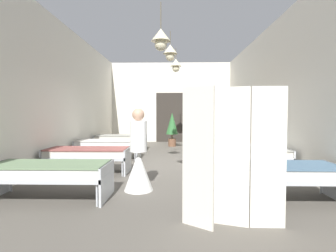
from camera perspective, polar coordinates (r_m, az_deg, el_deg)
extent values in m
cube|color=#59544C|center=(7.18, -0.11, -8.80)|extent=(6.37, 12.44, 0.10)
cube|color=silver|center=(13.07, 0.56, 5.10)|extent=(6.17, 0.20, 3.87)
cube|color=silver|center=(7.73, -22.96, 6.60)|extent=(0.20, 11.84, 3.87)
cube|color=silver|center=(7.59, 23.19, 6.67)|extent=(0.20, 11.84, 3.87)
cube|color=#2D2823|center=(12.93, 0.55, 1.87)|extent=(1.40, 0.06, 2.40)
cylinder|color=brown|center=(6.40, -1.56, 22.85)|extent=(0.02, 0.02, 0.57)
cone|color=beige|center=(6.26, -1.55, 19.09)|extent=(0.44, 0.44, 0.28)
sphere|color=beige|center=(6.20, -1.55, 17.14)|extent=(0.28, 0.28, 0.28)
cylinder|color=brown|center=(8.39, 0.48, 18.56)|extent=(0.02, 0.02, 0.39)
cone|color=beige|center=(8.30, 0.48, 16.27)|extent=(0.44, 0.44, 0.28)
sphere|color=beige|center=(8.25, 0.48, 14.78)|extent=(0.28, 0.28, 0.28)
cylinder|color=brown|center=(10.40, 1.72, 15.42)|extent=(0.02, 0.02, 0.39)
cone|color=beige|center=(10.33, 1.71, 13.54)|extent=(0.44, 0.44, 0.28)
sphere|color=beige|center=(10.29, 1.71, 12.34)|extent=(0.28, 0.28, 0.28)
cylinder|color=#B7BCC1|center=(5.51, -30.78, -10.34)|extent=(0.03, 0.03, 0.34)
cylinder|color=#B7BCC1|center=(4.17, -15.10, -14.23)|extent=(0.03, 0.03, 0.34)
cylinder|color=#B7BCC1|center=(4.84, -12.64, -11.83)|extent=(0.03, 0.03, 0.34)
cube|color=#B7BCC1|center=(4.75, -24.14, -9.73)|extent=(1.90, 0.84, 0.07)
cube|color=#B7BCC1|center=(4.45, -13.03, -11.54)|extent=(0.04, 0.84, 0.57)
cube|color=white|center=(4.73, -24.17, -8.48)|extent=(1.82, 0.78, 0.14)
cube|color=slate|center=(4.71, -24.19, -7.50)|extent=(1.86, 0.82, 0.02)
cylinder|color=#B7BCC1|center=(4.08, 12.78, -14.56)|extent=(0.03, 0.03, 0.34)
cylinder|color=#B7BCC1|center=(4.76, 11.03, -12.04)|extent=(0.03, 0.03, 0.34)
cylinder|color=#B7BCC1|center=(5.33, 30.13, -10.75)|extent=(0.03, 0.03, 0.34)
cube|color=#B7BCC1|center=(4.61, 22.73, -10.08)|extent=(1.90, 0.84, 0.07)
cube|color=#B7BCC1|center=(4.38, 11.06, -11.76)|extent=(0.04, 0.84, 0.57)
cube|color=white|center=(4.59, 22.75, -8.79)|extent=(1.82, 0.78, 0.14)
cube|color=slate|center=(4.57, 22.77, -7.79)|extent=(1.86, 0.82, 0.02)
cylinder|color=#B7BCC1|center=(6.52, -25.20, -8.25)|extent=(0.03, 0.03, 0.34)
cylinder|color=#B7BCC1|center=(7.16, -22.61, -7.24)|extent=(0.03, 0.03, 0.34)
cylinder|color=#B7BCC1|center=(5.96, -9.86, -9.05)|extent=(0.03, 0.03, 0.34)
cylinder|color=#B7BCC1|center=(6.65, -8.65, -7.81)|extent=(0.03, 0.03, 0.34)
cube|color=#B7BCC1|center=(6.48, -16.86, -6.33)|extent=(1.90, 0.84, 0.07)
cube|color=#B7BCC1|center=(6.84, -24.32, -6.73)|extent=(0.04, 0.84, 0.57)
cube|color=#B7BCC1|center=(6.27, -8.68, -7.36)|extent=(0.04, 0.84, 0.57)
cube|color=silver|center=(6.47, -16.87, -5.41)|extent=(1.82, 0.78, 0.14)
cube|color=#8C4C47|center=(6.46, -16.88, -4.69)|extent=(1.86, 0.82, 0.02)
cylinder|color=#B7BCC1|center=(5.90, 9.08, -9.16)|extent=(0.03, 0.03, 0.34)
cylinder|color=#B7BCC1|center=(6.60, 8.23, -7.89)|extent=(0.03, 0.03, 0.34)
cylinder|color=#B7BCC1|center=(6.37, 24.96, -8.50)|extent=(0.03, 0.03, 0.34)
cylinder|color=#B7BCC1|center=(7.02, 22.59, -7.43)|extent=(0.03, 0.03, 0.34)
cube|color=#B7BCC1|center=(6.38, 16.46, -6.47)|extent=(1.90, 0.84, 0.07)
cube|color=#B7BCC1|center=(6.22, 8.08, -7.44)|extent=(0.04, 0.84, 0.57)
cube|color=#B7BCC1|center=(6.70, 24.22, -6.93)|extent=(0.04, 0.84, 0.57)
cube|color=silver|center=(6.37, 16.48, -5.53)|extent=(1.82, 0.78, 0.14)
cube|color=#9E9E93|center=(6.35, 16.49, -4.80)|extent=(1.86, 0.82, 0.02)
cylinder|color=#B7BCC1|center=(8.24, -19.26, -5.91)|extent=(0.03, 0.03, 0.34)
cylinder|color=#B7BCC1|center=(8.91, -17.62, -5.25)|extent=(0.03, 0.03, 0.34)
cylinder|color=#B7BCC1|center=(7.80, -7.13, -6.26)|extent=(0.03, 0.03, 0.34)
cylinder|color=#B7BCC1|center=(8.51, -6.42, -5.51)|extent=(0.03, 0.03, 0.34)
cube|color=#B7BCC1|center=(8.29, -12.75, -4.34)|extent=(1.90, 0.84, 0.07)
cube|color=#B7BCC1|center=(8.58, -18.80, -4.78)|extent=(0.04, 0.84, 0.57)
cube|color=#B7BCC1|center=(8.13, -6.34, -5.06)|extent=(0.04, 0.84, 0.57)
cube|color=white|center=(8.28, -12.75, -3.62)|extent=(1.82, 0.78, 0.14)
cube|color=beige|center=(8.27, -12.76, -3.06)|extent=(1.86, 0.82, 0.02)
cylinder|color=#B7BCC1|center=(7.76, 7.18, -6.31)|extent=(0.03, 0.03, 0.34)
cylinder|color=#B7BCC1|center=(8.46, 6.68, -5.55)|extent=(0.03, 0.03, 0.34)
cylinder|color=#B7BCC1|center=(8.12, 19.56, -6.04)|extent=(0.03, 0.03, 0.34)
cylinder|color=#B7BCC1|center=(8.80, 18.09, -5.35)|extent=(0.03, 0.03, 0.34)
cube|color=#B7BCC1|center=(8.21, 13.00, -4.41)|extent=(1.90, 0.84, 0.07)
cube|color=#B7BCC1|center=(8.09, 6.50, -5.10)|extent=(0.04, 0.84, 0.57)
cube|color=#B7BCC1|center=(8.46, 19.20, -4.89)|extent=(0.04, 0.84, 0.57)
cube|color=white|center=(8.20, 13.01, -3.68)|extent=(1.82, 0.78, 0.14)
cube|color=tan|center=(8.19, 13.01, -3.11)|extent=(1.86, 0.82, 0.02)
cylinder|color=#B7BCC1|center=(10.02, -15.43, -4.36)|extent=(0.03, 0.03, 0.34)
cylinder|color=#B7BCC1|center=(10.71, -14.31, -3.90)|extent=(0.03, 0.03, 0.34)
cylinder|color=#B7BCC1|center=(9.67, -5.47, -4.53)|extent=(0.03, 0.03, 0.34)
cylinder|color=#B7BCC1|center=(10.38, -5.00, -4.03)|extent=(0.03, 0.03, 0.34)
cube|color=#B7BCC1|center=(10.13, -10.13, -3.06)|extent=(1.90, 0.84, 0.07)
cube|color=#B7BCC1|center=(10.37, -15.18, -3.47)|extent=(0.04, 0.84, 0.57)
cube|color=#B7BCC1|center=(10.00, -4.89, -3.61)|extent=(0.04, 0.84, 0.57)
cube|color=silver|center=(10.12, -10.13, -2.47)|extent=(1.82, 0.78, 0.14)
cube|color=#9E9E93|center=(10.12, -10.14, -2.00)|extent=(1.86, 0.82, 0.02)
cylinder|color=#B7BCC1|center=(9.63, 6.03, -4.56)|extent=(0.03, 0.03, 0.34)
cylinder|color=#B7BCC1|center=(10.34, 5.70, -4.06)|extent=(0.03, 0.03, 0.34)
cylinder|color=#B7BCC1|center=(9.92, 16.12, -4.43)|extent=(0.03, 0.03, 0.34)
cylinder|color=#B7BCC1|center=(10.62, 15.13, -3.96)|extent=(0.03, 0.03, 0.34)
cube|color=#B7BCC1|center=(10.07, 10.81, -3.10)|extent=(1.90, 0.84, 0.07)
cube|color=#B7BCC1|center=(9.97, 5.52, -3.63)|extent=(0.04, 0.84, 0.57)
cube|color=#B7BCC1|center=(10.27, 15.94, -3.54)|extent=(0.04, 0.84, 0.57)
cube|color=silver|center=(10.06, 10.82, -2.51)|extent=(1.82, 0.78, 0.14)
cube|color=slate|center=(10.05, 10.82, -2.04)|extent=(1.86, 0.82, 0.02)
cone|color=white|center=(4.82, -6.37, -9.62)|extent=(0.52, 0.52, 0.70)
cylinder|color=white|center=(4.73, -6.41, -2.20)|extent=(0.30, 0.30, 0.55)
sphere|color=tan|center=(4.72, -6.43, 2.47)|extent=(0.22, 0.22, 0.22)
cone|color=white|center=(4.72, -6.44, 3.40)|extent=(0.18, 0.18, 0.10)
cylinder|color=#515B70|center=(6.21, 13.47, -2.13)|extent=(0.32, 0.32, 0.58)
cube|color=#515B70|center=(6.24, 13.45, -4.42)|extent=(0.44, 0.44, 0.08)
sphere|color=tan|center=(6.19, 13.51, 1.56)|extent=(0.22, 0.22, 0.22)
cylinder|color=brown|center=(11.19, 0.88, -3.59)|extent=(0.32, 0.32, 0.32)
cylinder|color=brown|center=(11.17, 0.88, -2.27)|extent=(0.06, 0.06, 0.20)
cone|color=#2D6633|center=(11.13, 0.88, 0.59)|extent=(0.51, 0.51, 0.91)
cube|color=silver|center=(3.21, 6.46, -6.75)|extent=(0.36, 0.27, 1.70)
cube|color=silver|center=(3.33, 13.63, -6.46)|extent=(0.41, 0.16, 1.70)
cube|color=silver|center=(3.39, 20.85, -6.41)|extent=(0.42, 0.03, 1.70)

